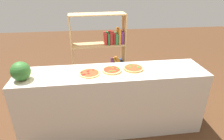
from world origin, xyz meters
The scene contains 8 objects.
ground_plane centered at (0.00, 0.00, 0.00)m, with size 12.00×12.00×0.00m, color #4C2D19.
counter centered at (0.00, 0.00, 0.45)m, with size 2.42×0.56×0.89m, color beige.
parchment_paper centered at (0.00, 0.00, 0.89)m, with size 2.24×0.40×0.00m, color beige.
pizza_pepperoni_0 centered at (-0.28, -0.04, 0.90)m, with size 0.26×0.26×0.02m.
pizza_spinach_1 centered at (0.00, 0.01, 0.91)m, with size 0.25×0.25×0.03m.
pizza_spinach_2 centered at (0.28, 0.03, 0.91)m, with size 0.26×0.26×0.03m.
watermelon centered at (-1.06, -0.09, 1.00)m, with size 0.22×0.22×0.22m, color #2D6628.
bookshelf centered at (0.00, 0.85, 0.71)m, with size 0.90×0.34×1.48m.
Camera 1 is at (-0.28, -2.14, 1.93)m, focal length 30.29 mm.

